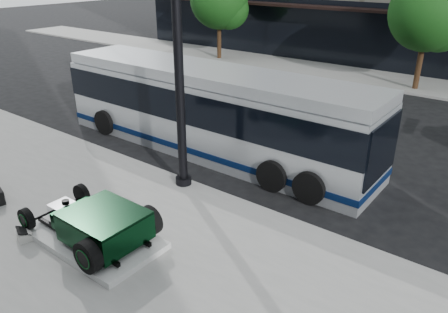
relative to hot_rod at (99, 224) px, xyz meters
The scene contains 8 objects.
ground 5.86m from the hot_rod, 82.27° to the left, with size 120.00×120.00×0.00m, color black.
sidewalk_far 19.80m from the hot_rod, 87.73° to the left, with size 70.00×4.00×0.12m, color gray.
street_trees 19.19m from the hot_rod, 84.16° to the left, with size 29.80×3.80×5.70m.
display_plinth 0.60m from the hot_rod, behind, with size 3.40×1.80×0.15m, color silver.
hot_rod is the anchor object (origin of this frame).
info_plaque 1.97m from the hot_rod, 149.73° to the right, with size 0.48×0.42×0.31m.
lamppost 4.87m from the hot_rod, 99.48° to the left, with size 0.47×0.47×8.56m.
transit_bus 6.48m from the hot_rod, 105.94° to the left, with size 12.12×2.88×2.92m.
Camera 1 is at (6.63, -10.75, 6.18)m, focal length 35.00 mm.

